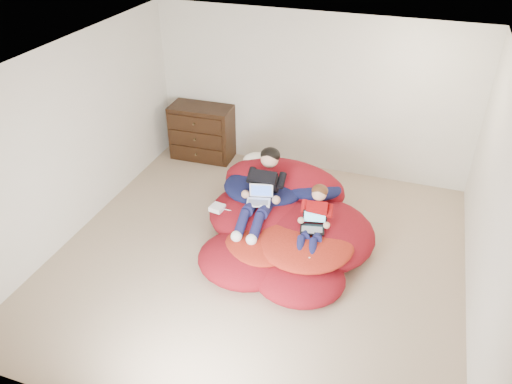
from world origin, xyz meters
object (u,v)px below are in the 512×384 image
at_px(older_boy, 262,188).
at_px(laptop_black, 313,224).
at_px(beanbag_pile, 284,223).
at_px(laptop_white, 260,197).
at_px(younger_boy, 314,218).
at_px(dresser, 202,132).

height_order(older_boy, laptop_black, older_boy).
height_order(beanbag_pile, laptop_black, beanbag_pile).
bearing_deg(beanbag_pile, laptop_white, -170.84).
xyz_separation_m(younger_boy, laptop_black, (0.00, -0.04, -0.06)).
xyz_separation_m(beanbag_pile, laptop_white, (-0.32, -0.05, 0.38)).
bearing_deg(laptop_black, beanbag_pile, 148.16).
height_order(dresser, beanbag_pile, dresser).
bearing_deg(older_boy, dresser, 133.73).
bearing_deg(younger_boy, laptop_black, -90.00).
bearing_deg(dresser, older_boy, -46.27).
bearing_deg(dresser, younger_boy, -39.82).
distance_m(dresser, older_boy, 2.38).
distance_m(beanbag_pile, older_boy, 0.55).
bearing_deg(older_boy, beanbag_pile, -9.76).
relative_size(older_boy, laptop_white, 3.58).
distance_m(older_boy, laptop_white, 0.13).
relative_size(dresser, older_boy, 0.85).
bearing_deg(laptop_black, laptop_white, 163.85).
height_order(younger_boy, laptop_black, younger_boy).
bearing_deg(younger_boy, older_boy, 159.15).
bearing_deg(dresser, laptop_white, -48.01).
xyz_separation_m(older_boy, laptop_white, (0.00, -0.11, -0.07)).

